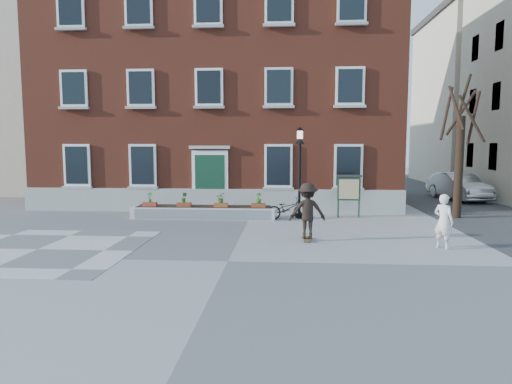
# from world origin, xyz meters

# --- Properties ---
(ground) EXTENTS (100.00, 100.00, 0.00)m
(ground) POSITION_xyz_m (0.00, 0.00, 0.00)
(ground) COLOR gray
(ground) RESTS_ON ground
(checker_patch) EXTENTS (6.00, 6.00, 0.01)m
(checker_patch) POSITION_xyz_m (-6.00, 1.00, 0.01)
(checker_patch) COLOR #5F5F61
(checker_patch) RESTS_ON ground
(distant_building) EXTENTS (10.00, 12.00, 13.00)m
(distant_building) POSITION_xyz_m (-18.00, 20.00, 6.50)
(distant_building) COLOR #BFB39A
(distant_building) RESTS_ON ground
(bicycle) EXTENTS (1.87, 1.09, 0.93)m
(bicycle) POSITION_xyz_m (1.61, 7.11, 0.46)
(bicycle) COLOR black
(bicycle) RESTS_ON ground
(parked_car) EXTENTS (2.38, 4.95, 1.56)m
(parked_car) POSITION_xyz_m (11.41, 14.51, 0.78)
(parked_car) COLOR #BBBDC0
(parked_car) RESTS_ON ground
(bystander) EXTENTS (0.71, 0.73, 1.69)m
(bystander) POSITION_xyz_m (6.44, 2.04, 0.85)
(bystander) COLOR white
(bystander) RESTS_ON ground
(brick_building) EXTENTS (18.40, 10.85, 12.60)m
(brick_building) POSITION_xyz_m (-2.00, 13.98, 6.30)
(brick_building) COLOR brown
(brick_building) RESTS_ON ground
(planter_assembly) EXTENTS (6.20, 1.12, 1.15)m
(planter_assembly) POSITION_xyz_m (-1.99, 7.18, 0.31)
(planter_assembly) COLOR silver
(planter_assembly) RESTS_ON ground
(bare_tree) EXTENTS (1.83, 1.83, 6.16)m
(bare_tree) POSITION_xyz_m (9.01, 8.01, 2.79)
(bare_tree) COLOR black
(bare_tree) RESTS_ON ground
(lamp_post) EXTENTS (0.40, 0.40, 3.93)m
(lamp_post) POSITION_xyz_m (2.14, 7.60, 2.54)
(lamp_post) COLOR black
(lamp_post) RESTS_ON ground
(notice_board) EXTENTS (1.10, 0.16, 1.87)m
(notice_board) POSITION_xyz_m (4.30, 7.79, 1.26)
(notice_board) COLOR #18311F
(notice_board) RESTS_ON ground
(skateboarder) EXTENTS (1.26, 0.80, 1.93)m
(skateboarder) POSITION_xyz_m (2.29, 2.87, 1.00)
(skateboarder) COLOR brown
(skateboarder) RESTS_ON ground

